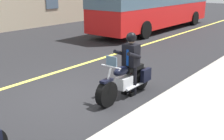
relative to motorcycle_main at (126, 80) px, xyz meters
The scene contains 5 objects.
ground_plane 1.58m from the motorcycle_main, 49.01° to the right, with size 80.00×80.00×0.00m, color black.
lane_center_stripe 3.32m from the motorcycle_main, 72.49° to the right, with size 60.00×0.16×0.01m, color #E5DB4C.
motorcycle_main is the anchor object (origin of this frame).
rider_main 0.61m from the motorcycle_main, behind, with size 0.62×0.54×1.74m.
bus_near 11.85m from the motorcycle_main, 153.71° to the right, with size 11.05×2.70×3.30m.
Camera 1 is at (4.80, 5.26, 2.98)m, focal length 44.47 mm.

